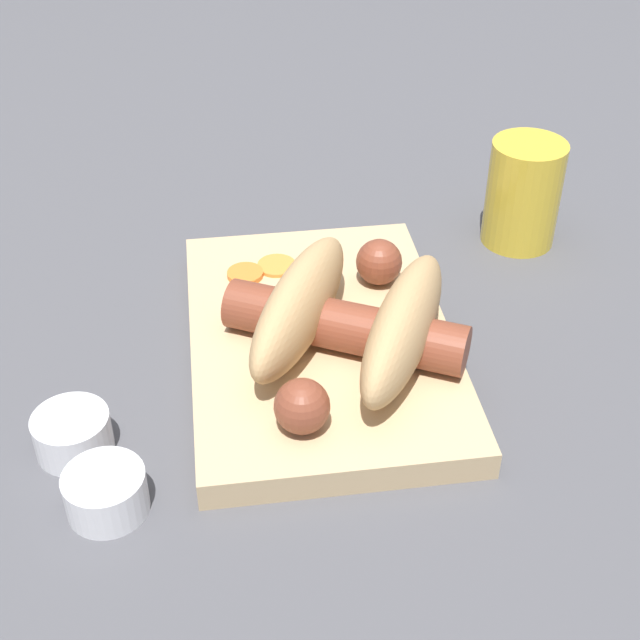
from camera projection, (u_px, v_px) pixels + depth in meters
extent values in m
plane|color=#4C4C51|center=(320.00, 353.00, 0.66)|extent=(3.00, 3.00, 0.00)
cube|color=tan|center=(320.00, 342.00, 0.65)|extent=(0.28, 0.19, 0.02)
ellipsoid|color=tan|center=(300.00, 305.00, 0.62)|extent=(0.16, 0.11, 0.06)
ellipsoid|color=tan|center=(403.00, 327.00, 0.60)|extent=(0.16, 0.11, 0.06)
cylinder|color=brown|center=(345.00, 327.00, 0.62)|extent=(0.11, 0.17, 0.04)
sphere|color=brown|center=(302.00, 406.00, 0.56)|extent=(0.04, 0.04, 0.04)
sphere|color=brown|center=(379.00, 262.00, 0.69)|extent=(0.04, 0.04, 0.04)
cylinder|color=orange|center=(245.00, 274.00, 0.70)|extent=(0.04, 0.04, 0.00)
cylinder|color=orange|center=(277.00, 266.00, 0.71)|extent=(0.04, 0.04, 0.00)
cylinder|color=white|center=(73.00, 434.00, 0.57)|extent=(0.05, 0.05, 0.03)
cylinder|color=#4C662D|center=(75.00, 443.00, 0.58)|extent=(0.04, 0.04, 0.01)
cylinder|color=white|center=(106.00, 492.00, 0.53)|extent=(0.05, 0.05, 0.03)
cylinder|color=gold|center=(108.00, 502.00, 0.54)|extent=(0.04, 0.04, 0.01)
cylinder|color=gold|center=(523.00, 193.00, 0.76)|extent=(0.06, 0.06, 0.09)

